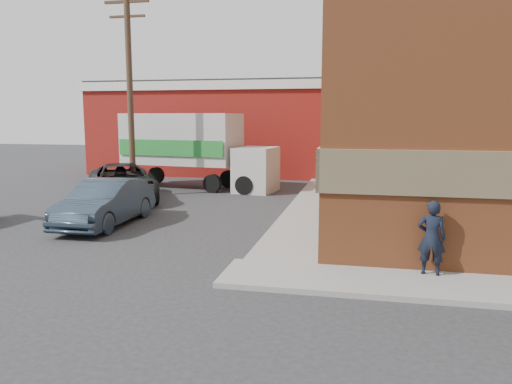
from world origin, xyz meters
The scene contains 8 objects.
ground centered at (0.00, 0.00, 0.00)m, with size 90.00×90.00×0.00m, color #28282B.
sidewalk_west centered at (0.60, 9.00, 0.06)m, with size 1.80×18.00×0.12m, color gray.
warehouse centered at (-6.00, 20.00, 2.81)m, with size 16.30×8.30×5.60m.
utility_pole centered at (-7.50, 9.00, 4.75)m, with size 2.00×0.26×9.00m.
man centered at (3.95, -0.25, 0.93)m, with size 0.59×0.39×1.63m, color black.
sedan centered at (-5.69, 3.29, 0.74)m, with size 1.57×4.51×1.49m, color #2D3C4C.
suv_a centered at (-7.46, 7.86, 0.77)m, with size 2.55×5.53×1.54m, color black.
box_truck centered at (-5.61, 11.87, 2.11)m, with size 7.65×3.21×3.66m.
Camera 1 is at (2.47, -11.29, 3.52)m, focal length 35.00 mm.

